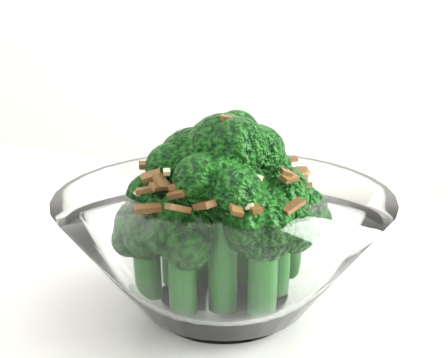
{
  "coord_description": "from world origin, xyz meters",
  "views": [
    {
      "loc": [
        0.14,
        -0.42,
        0.97
      ],
      "look_at": [
        0.12,
        -0.01,
        0.84
      ],
      "focal_mm": 55.0,
      "sensor_mm": 36.0,
      "label": 1
    }
  ],
  "objects": [
    {
      "name": "broccoli_dish",
      "position": [
        0.12,
        -0.01,
        0.8
      ],
      "size": [
        0.21,
        0.21,
        0.13
      ],
      "color": "white",
      "rests_on": "table"
    }
  ]
}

